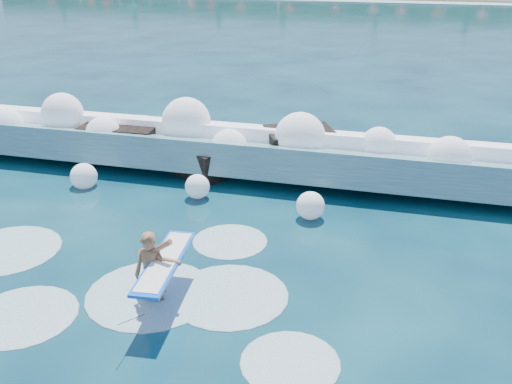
% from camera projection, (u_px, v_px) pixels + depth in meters
% --- Properties ---
extents(ground, '(200.00, 200.00, 0.00)m').
position_uv_depth(ground, '(162.00, 274.00, 11.93)').
color(ground, '#062537').
rests_on(ground, ground).
extents(wet_band, '(140.00, 5.00, 0.08)m').
position_uv_depth(wet_band, '(378.00, 1.00, 71.34)').
color(wet_band, silver).
rests_on(wet_band, ground).
extents(breaking_wave, '(18.61, 2.87, 1.60)m').
position_uv_depth(breaking_wave, '(210.00, 149.00, 17.55)').
color(breaking_wave, teal).
rests_on(breaking_wave, ground).
extents(rock_cluster, '(8.20, 3.42, 1.41)m').
position_uv_depth(rock_cluster, '(201.00, 150.00, 17.86)').
color(rock_cluster, black).
rests_on(rock_cluster, ground).
extents(surfer_with_board, '(1.01, 2.93, 1.77)m').
position_uv_depth(surfer_with_board, '(154.00, 272.00, 10.74)').
color(surfer_with_board, '#8D6141').
rests_on(surfer_with_board, ground).
extents(wave_spray, '(14.89, 4.44, 2.11)m').
position_uv_depth(wave_spray, '(202.00, 135.00, 17.21)').
color(wave_spray, white).
rests_on(wave_spray, ground).
extents(surf_foam, '(9.01, 5.69, 0.13)m').
position_uv_depth(surf_foam, '(132.00, 285.00, 11.53)').
color(surf_foam, silver).
rests_on(surf_foam, ground).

